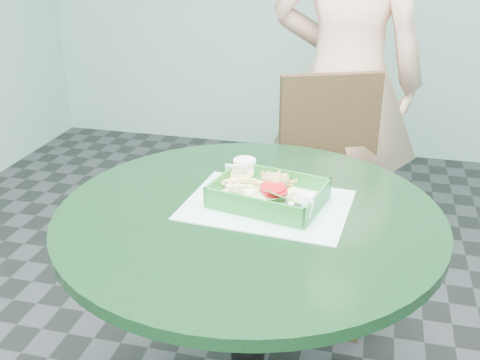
% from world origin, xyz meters
% --- Properties ---
extents(cafe_table, '(0.98, 0.98, 0.75)m').
position_xyz_m(cafe_table, '(0.00, 0.00, 0.58)').
color(cafe_table, black).
rests_on(cafe_table, floor).
extents(dining_chair, '(0.40, 0.40, 0.93)m').
position_xyz_m(dining_chair, '(0.12, 0.76, 0.53)').
color(dining_chair, '#4E301E').
rests_on(dining_chair, floor).
extents(diner_person, '(0.74, 0.51, 1.95)m').
position_xyz_m(diner_person, '(0.16, 1.05, 0.98)').
color(diner_person, '#EFB397').
rests_on(diner_person, floor).
extents(placemat, '(0.44, 0.34, 0.00)m').
position_xyz_m(placemat, '(0.04, 0.04, 0.75)').
color(placemat, '#9DD6CB').
rests_on(placemat, cafe_table).
extents(food_basket, '(0.27, 0.20, 0.06)m').
position_xyz_m(food_basket, '(0.04, 0.05, 0.77)').
color(food_basket, '#20782C').
rests_on(food_basket, placemat).
extents(crab_sandwich, '(0.11, 0.11, 0.07)m').
position_xyz_m(crab_sandwich, '(0.05, 0.08, 0.80)').
color(crab_sandwich, '#F5DE78').
rests_on(crab_sandwich, food_basket).
extents(fries_pile, '(0.11, 0.12, 0.04)m').
position_xyz_m(fries_pile, '(-0.07, 0.07, 0.79)').
color(fries_pile, '#F9E993').
rests_on(fries_pile, food_basket).
extents(sauce_ramekin, '(0.06, 0.06, 0.04)m').
position_xyz_m(sauce_ramekin, '(-0.08, 0.15, 0.80)').
color(sauce_ramekin, white).
rests_on(sauce_ramekin, food_basket).
extents(garnish_cup, '(0.11, 0.11, 0.05)m').
position_xyz_m(garnish_cup, '(0.07, 0.02, 0.79)').
color(garnish_cup, white).
rests_on(garnish_cup, food_basket).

